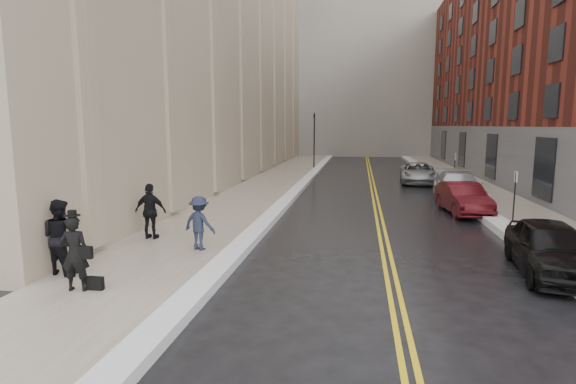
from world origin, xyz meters
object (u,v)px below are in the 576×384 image
(car_black, at_px, (550,248))
(pedestrian_c, at_px, (151,211))
(pedestrian_main, at_px, (75,253))
(pedestrian_a, at_px, (60,237))
(car_silver_near, at_px, (458,187))
(car_maroon, at_px, (463,198))
(pedestrian_b, at_px, (199,223))
(car_silver_far, at_px, (418,173))

(car_black, xyz_separation_m, pedestrian_c, (-12.35, 1.45, 0.37))
(pedestrian_main, xyz_separation_m, pedestrian_a, (-1.15, 1.08, 0.09))
(car_black, xyz_separation_m, car_silver_near, (0.00, 11.94, 0.06))
(car_maroon, distance_m, pedestrian_a, 16.81)
(pedestrian_a, bearing_deg, pedestrian_b, -121.22)
(pedestrian_main, relative_size, pedestrian_b, 1.06)
(pedestrian_a, bearing_deg, car_maroon, -124.84)
(pedestrian_main, distance_m, pedestrian_a, 1.59)
(car_silver_far, bearing_deg, car_black, -83.25)
(car_black, xyz_separation_m, car_maroon, (-0.43, 8.72, -0.03))
(car_silver_far, bearing_deg, pedestrian_b, -111.41)
(pedestrian_c, bearing_deg, pedestrian_b, 155.99)
(car_black, bearing_deg, pedestrian_c, 179.23)
(car_silver_near, bearing_deg, car_maroon, -93.41)
(car_maroon, bearing_deg, car_black, -92.91)
(car_silver_far, height_order, pedestrian_c, pedestrian_c)
(car_maroon, xyz_separation_m, car_silver_near, (0.43, 3.22, 0.09))
(car_black, relative_size, car_silver_far, 0.84)
(pedestrian_b, bearing_deg, pedestrian_main, 83.62)
(pedestrian_c, bearing_deg, car_black, 175.41)
(car_maroon, height_order, pedestrian_a, pedestrian_a)
(car_silver_near, bearing_deg, car_black, -85.76)
(car_silver_near, distance_m, pedestrian_b, 15.40)
(pedestrian_a, bearing_deg, car_silver_near, -118.55)
(car_silver_near, xyz_separation_m, car_silver_far, (-1.08, 7.95, -0.08))
(pedestrian_c, bearing_deg, car_silver_near, -137.53)
(pedestrian_main, height_order, pedestrian_a, pedestrian_a)
(car_black, distance_m, car_silver_far, 19.92)
(car_silver_near, bearing_deg, pedestrian_a, -127.89)
(car_silver_far, xyz_separation_m, pedestrian_b, (-9.11, -19.49, 0.28))
(car_silver_far, distance_m, pedestrian_c, 21.61)
(car_silver_near, xyz_separation_m, pedestrian_a, (-13.00, -14.37, 0.35))
(car_black, bearing_deg, car_maroon, 98.78)
(pedestrian_a, height_order, pedestrian_b, pedestrian_a)
(car_black, relative_size, car_maroon, 1.00)
(car_silver_near, relative_size, car_silver_far, 1.06)
(car_silver_far, distance_m, pedestrian_b, 21.52)
(car_silver_near, height_order, pedestrian_b, pedestrian_b)
(car_maroon, distance_m, car_silver_far, 11.19)
(car_silver_far, distance_m, pedestrian_a, 25.31)
(car_black, distance_m, pedestrian_a, 13.23)
(car_black, height_order, pedestrian_a, pedestrian_a)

